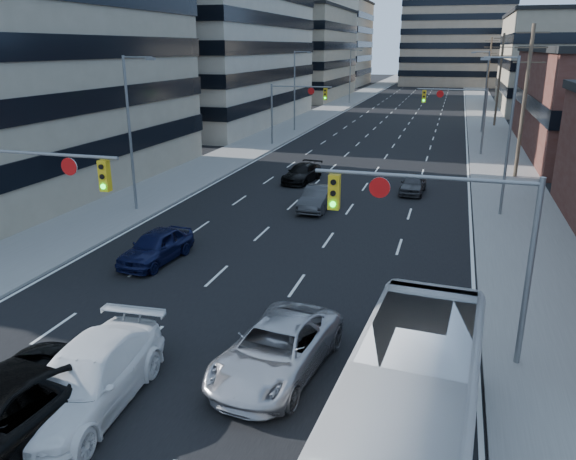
# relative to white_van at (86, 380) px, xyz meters

# --- Properties ---
(road_surface) EXTENTS (18.00, 300.00, 0.02)m
(road_surface) POSITION_rel_white_van_xyz_m (1.45, 127.57, -0.86)
(road_surface) COLOR black
(road_surface) RESTS_ON ground
(sidewalk_left) EXTENTS (5.00, 300.00, 0.15)m
(sidewalk_left) POSITION_rel_white_van_xyz_m (-10.05, 127.57, -0.79)
(sidewalk_left) COLOR slate
(sidewalk_left) RESTS_ON ground
(sidewalk_right) EXTENTS (5.00, 300.00, 0.15)m
(sidewalk_right) POSITION_rel_white_van_xyz_m (12.95, 127.57, -0.79)
(sidewalk_right) COLOR slate
(sidewalk_right) RESTS_ON ground
(office_left_mid) EXTENTS (26.00, 34.00, 28.00)m
(office_left_mid) POSITION_rel_white_van_xyz_m (-25.55, 57.57, 13.13)
(office_left_mid) COLOR #ADA089
(office_left_mid) RESTS_ON ground
(office_left_far) EXTENTS (20.00, 30.00, 16.00)m
(office_left_far) POSITION_rel_white_van_xyz_m (-22.55, 97.57, 7.13)
(office_left_far) COLOR gray
(office_left_far) RESTS_ON ground
(bg_block_left) EXTENTS (24.00, 24.00, 20.00)m
(bg_block_left) POSITION_rel_white_van_xyz_m (-26.55, 137.57, 9.13)
(bg_block_left) COLOR #ADA089
(bg_block_left) RESTS_ON ground
(signal_near_left) EXTENTS (6.59, 0.33, 6.00)m
(signal_near_left) POSITION_rel_white_van_xyz_m (-6.00, 5.57, 3.46)
(signal_near_left) COLOR slate
(signal_near_left) RESTS_ON ground
(signal_near_right) EXTENTS (6.59, 0.33, 6.00)m
(signal_near_right) POSITION_rel_white_van_xyz_m (8.90, 5.57, 3.46)
(signal_near_right) COLOR slate
(signal_near_right) RESTS_ON ground
(signal_far_left) EXTENTS (6.09, 0.33, 6.00)m
(signal_far_left) POSITION_rel_white_van_xyz_m (-6.23, 42.57, 3.43)
(signal_far_left) COLOR slate
(signal_far_left) RESTS_ON ground
(signal_far_right) EXTENTS (6.09, 0.33, 6.00)m
(signal_far_right) POSITION_rel_white_van_xyz_m (9.13, 42.57, 3.43)
(signal_far_right) COLOR slate
(signal_far_right) RESTS_ON ground
(utility_pole_block) EXTENTS (2.20, 0.28, 11.00)m
(utility_pole_block) POSITION_rel_white_van_xyz_m (13.65, 33.57, 4.91)
(utility_pole_block) COLOR #4C3D2D
(utility_pole_block) RESTS_ON ground
(utility_pole_midblock) EXTENTS (2.20, 0.28, 11.00)m
(utility_pole_midblock) POSITION_rel_white_van_xyz_m (13.65, 63.57, 4.91)
(utility_pole_midblock) COLOR #4C3D2D
(utility_pole_midblock) RESTS_ON ground
(utility_pole_distant) EXTENTS (2.20, 0.28, 11.00)m
(utility_pole_distant) POSITION_rel_white_van_xyz_m (13.65, 93.57, 4.91)
(utility_pole_distant) COLOR #4C3D2D
(utility_pole_distant) RESTS_ON ground
(streetlight_left_near) EXTENTS (2.03, 0.22, 9.00)m
(streetlight_left_near) POSITION_rel_white_van_xyz_m (-8.89, 17.57, 4.18)
(streetlight_left_near) COLOR slate
(streetlight_left_near) RESTS_ON ground
(streetlight_left_mid) EXTENTS (2.03, 0.22, 9.00)m
(streetlight_left_mid) POSITION_rel_white_van_xyz_m (-8.89, 52.57, 4.18)
(streetlight_left_mid) COLOR slate
(streetlight_left_mid) RESTS_ON ground
(streetlight_left_far) EXTENTS (2.03, 0.22, 9.00)m
(streetlight_left_far) POSITION_rel_white_van_xyz_m (-8.89, 87.57, 4.18)
(streetlight_left_far) COLOR slate
(streetlight_left_far) RESTS_ON ground
(streetlight_right_near) EXTENTS (2.03, 0.22, 9.00)m
(streetlight_right_near) POSITION_rel_white_van_xyz_m (11.79, 22.57, 4.18)
(streetlight_right_near) COLOR slate
(streetlight_right_near) RESTS_ON ground
(streetlight_right_far) EXTENTS (2.03, 0.22, 9.00)m
(streetlight_right_far) POSITION_rel_white_van_xyz_m (11.79, 57.57, 4.18)
(streetlight_right_far) COLOR slate
(streetlight_right_far) RESTS_ON ground
(white_van) EXTENTS (2.82, 6.13, 1.74)m
(white_van) POSITION_rel_white_van_xyz_m (0.00, 0.00, 0.00)
(white_van) COLOR white
(white_van) RESTS_ON ground
(silver_suv) EXTENTS (3.31, 5.93, 1.57)m
(silver_suv) POSITION_rel_white_van_xyz_m (4.42, 3.15, -0.09)
(silver_suv) COLOR #ABABAF
(silver_suv) RESTS_ON ground
(transit_bus) EXTENTS (3.59, 12.03, 3.30)m
(transit_bus) POSITION_rel_white_van_xyz_m (8.45, -1.38, 0.78)
(transit_bus) COLOR silver
(transit_bus) RESTS_ON ground
(sedan_blue) EXTENTS (2.15, 4.53, 1.50)m
(sedan_blue) POSITION_rel_white_van_xyz_m (-3.68, 10.41, -0.12)
(sedan_blue) COLOR black
(sedan_blue) RESTS_ON ground
(sedan_grey_center) EXTENTS (1.60, 4.31, 1.41)m
(sedan_grey_center) POSITION_rel_white_van_xyz_m (1.34, 21.05, -0.16)
(sedan_grey_center) COLOR #2F2F31
(sedan_grey_center) RESTS_ON ground
(sedan_black_far) EXTENTS (2.40, 4.66, 1.29)m
(sedan_black_far) POSITION_rel_white_van_xyz_m (-1.46, 27.83, -0.22)
(sedan_black_far) COLOR black
(sedan_black_far) RESTS_ON ground
(sedan_grey_right) EXTENTS (1.71, 3.89, 1.30)m
(sedan_grey_right) POSITION_rel_white_van_xyz_m (6.61, 26.73, -0.22)
(sedan_grey_right) COLOR #323335
(sedan_grey_right) RESTS_ON ground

